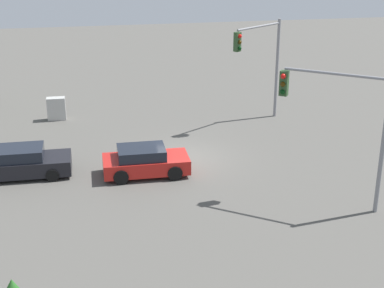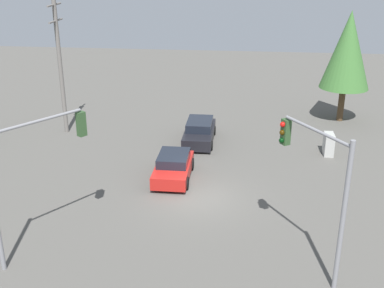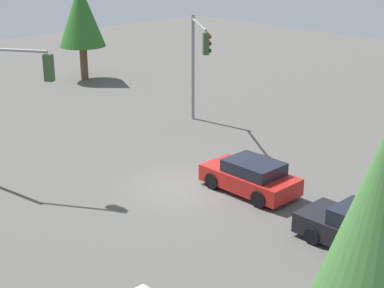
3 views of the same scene
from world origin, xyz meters
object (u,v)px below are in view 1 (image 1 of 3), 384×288
sedan_red (145,161)px  traffic_signal_main (262,54)px  sedan_dark (21,162)px  electrical_cabinet (56,109)px  traffic_signal_cross (341,112)px

sedan_red → traffic_signal_main: traffic_signal_main is taller
sedan_dark → sedan_red: sedan_dark is taller
sedan_dark → electrical_cabinet: 8.26m
sedan_red → traffic_signal_main: 10.50m
traffic_signal_main → electrical_cabinet: size_ratio=4.34×
sedan_red → traffic_signal_main: (7.49, 6.53, 3.40)m
traffic_signal_main → sedan_dark: bearing=-9.7°
sedan_red → electrical_cabinet: size_ratio=2.94×
sedan_red → traffic_signal_main: size_ratio=0.68×
sedan_red → traffic_signal_cross: traffic_signal_cross is taller
sedan_dark → traffic_signal_cross: bearing=68.2°
sedan_dark → electrical_cabinet: bearing=170.5°
sedan_dark → traffic_signal_cross: (13.27, -5.31, 3.40)m
sedan_dark → traffic_signal_main: traffic_signal_main is taller
sedan_red → traffic_signal_cross: 9.37m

